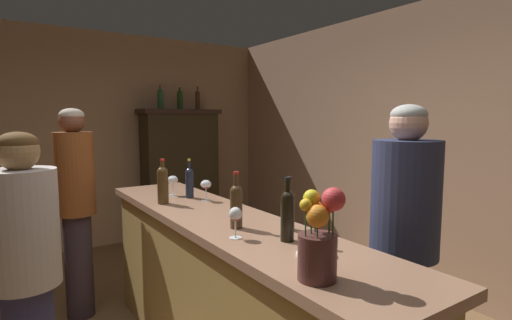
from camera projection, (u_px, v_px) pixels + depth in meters
name	position (u px, v px, depth m)	size (l,w,h in m)	color
wall_back	(73.00, 141.00, 4.85)	(5.19, 0.12, 2.73)	tan
wall_right	(452.00, 150.00, 3.51)	(0.12, 6.71, 2.73)	tan
bar_counter	(225.00, 297.00, 2.48)	(0.59, 2.84, 1.04)	olive
display_cabinet	(180.00, 172.00, 5.35)	(1.06, 0.44, 1.77)	#2D2514
wine_bottle_malbec	(287.00, 213.00, 1.95)	(0.07, 0.07, 0.32)	black
wine_bottle_pinot	(189.00, 181.00, 3.02)	(0.06, 0.06, 0.30)	#1C2435
wine_bottle_rose	(289.00, 207.00, 2.16)	(0.06, 0.06, 0.30)	#3F281B
wine_bottle_riesling	(236.00, 204.00, 2.18)	(0.07, 0.07, 0.32)	#45311C
wine_bottle_syrah	(163.00, 183.00, 2.81)	(0.08, 0.08, 0.32)	#483318
wine_glass_front	(173.00, 180.00, 3.12)	(0.08, 0.08, 0.16)	white
wine_glass_mid	(206.00, 185.00, 2.91)	(0.08, 0.08, 0.16)	white
wine_glass_rear	(235.00, 216.00, 2.00)	(0.07, 0.07, 0.16)	white
flower_arrangement	(319.00, 240.00, 1.48)	(0.15, 0.16, 0.36)	#4D2926
cheese_plate	(316.00, 254.00, 1.75)	(0.18, 0.18, 0.01)	white
display_bottle_left	(160.00, 98.00, 5.10)	(0.08, 0.08, 0.31)	#224F2C
display_bottle_midleft	(180.00, 99.00, 5.25)	(0.07, 0.07, 0.31)	#1C3D17
display_bottle_center	(198.00, 99.00, 5.40)	(0.07, 0.07, 0.34)	#452B15
patron_in_grey	(26.00, 268.00, 2.05)	(0.35, 0.35, 1.58)	navy
patron_in_navy	(76.00, 202.00, 3.20)	(0.30, 0.30, 1.73)	#312631
bartender	(404.00, 244.00, 2.20)	(0.37, 0.37, 1.73)	#4A5D47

